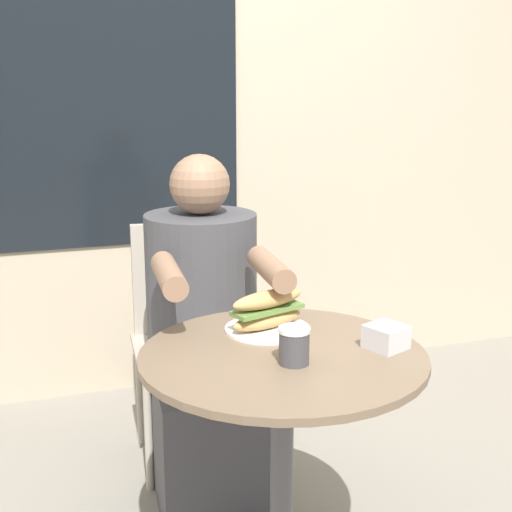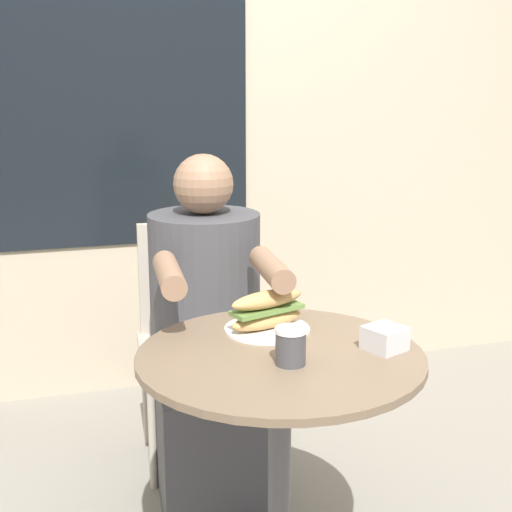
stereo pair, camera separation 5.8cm
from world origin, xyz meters
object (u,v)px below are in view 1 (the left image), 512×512
object	(u,v)px
seated_diner	(205,359)
drink_cup	(293,346)
cafe_table	(282,423)
diner_chair	(183,319)
sandwich_on_plate	(268,314)

from	to	relation	value
seated_diner	drink_cup	xyz separation A→B (m)	(0.05, -0.63, 0.26)
cafe_table	diner_chair	bearing A→B (deg)	93.01
drink_cup	cafe_table	bearing A→B (deg)	86.97
diner_chair	sandwich_on_plate	bearing A→B (deg)	99.98
cafe_table	drink_cup	size ratio (longest dim) A/B	7.97
diner_chair	drink_cup	bearing A→B (deg)	97.33
seated_diner	drink_cup	size ratio (longest dim) A/B	12.84
drink_cup	sandwich_on_plate	bearing A→B (deg)	84.47
cafe_table	diner_chair	distance (m)	0.90
cafe_table	sandwich_on_plate	bearing A→B (deg)	83.35
cafe_table	diner_chair	world-z (taller)	diner_chair
cafe_table	drink_cup	distance (m)	0.25
cafe_table	seated_diner	world-z (taller)	seated_diner
cafe_table	drink_cup	world-z (taller)	drink_cup
diner_chair	sandwich_on_plate	xyz separation A→B (m)	(0.07, -0.73, 0.24)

